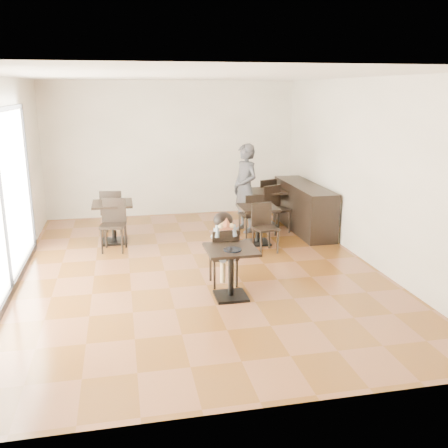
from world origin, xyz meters
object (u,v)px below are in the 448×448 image
object	(u,v)px
child	(223,249)
chair_back_b	(277,210)
chair_back_a	(263,199)
chair_mid_a	(251,215)
chair_mid_b	(266,229)
chair_left_a	(113,212)
cafe_table_back	(265,208)
child_chair	(223,256)
adult_patron	(245,188)
cafe_table_left	(113,223)
child_table	(231,273)
chair_left_b	(113,226)
cafe_table_mid	(258,225)

from	to	relation	value
child	chair_back_b	xyz separation A→B (m)	(1.74, 2.67, -0.09)
chair_back_a	chair_mid_a	bearing A→B (deg)	42.89
chair_mid_b	chair_left_a	world-z (taller)	chair_left_a
chair_mid_b	chair_back_a	bearing A→B (deg)	64.66
cafe_table_back	child_chair	bearing A→B (deg)	-116.89
adult_patron	chair_back_b	distance (m)	0.83
cafe_table_left	cafe_table_back	size ratio (longest dim) A/B	1.00
child_chair	chair_mid_b	world-z (taller)	child_chair
chair_left_a	chair_back_a	world-z (taller)	chair_back_a
child_table	chair_left_b	xyz separation A→B (m)	(-1.70, 2.63, 0.11)
chair_mid_a	chair_back_a	bearing A→B (deg)	-127.07
cafe_table_left	chair_mid_a	bearing A→B (deg)	-2.25
chair_mid_b	child	bearing A→B (deg)	-138.24
cafe_table_mid	cafe_table_left	world-z (taller)	cafe_table_left
child_chair	chair_mid_a	xyz separation A→B (m)	(1.11, 2.52, -0.00)
child_table	cafe_table_back	size ratio (longest dim) A/B	0.93
chair_mid_a	chair_left_b	size ratio (longest dim) A/B	0.93
chair_back_b	child_table	bearing A→B (deg)	-138.71
cafe_table_mid	chair_left_a	bearing A→B (deg)	156.70
chair_mid_b	adult_patron	bearing A→B (deg)	80.42
chair_back_b	child	bearing A→B (deg)	-143.40
cafe_table_mid	chair_mid_a	size ratio (longest dim) A/B	0.83
child_chair	chair_back_b	size ratio (longest dim) A/B	0.93
child_chair	chair_back_b	world-z (taller)	chair_back_b
chair_left_a	adult_patron	bearing A→B (deg)	-175.17
cafe_table_left	chair_mid_b	world-z (taller)	chair_mid_b
child_table	child_chair	world-z (taller)	child_chair
child_table	chair_back_b	bearing A→B (deg)	61.69
chair_left_b	chair_back_b	world-z (taller)	chair_back_b
child	cafe_table_left	world-z (taller)	child
chair_back_a	child	bearing A→B (deg)	44.89
cafe_table_left	chair_back_a	size ratio (longest dim) A/B	0.83
child	chair_mid_b	world-z (taller)	child
cafe_table_mid	chair_mid_b	xyz separation A→B (m)	(0.00, -0.55, 0.08)
cafe_table_left	chair_back_a	world-z (taller)	chair_back_a
chair_left_b	cafe_table_mid	bearing A→B (deg)	7.88
chair_left_b	chair_back_a	distance (m)	3.83
child_table	chair_back_b	world-z (taller)	chair_back_b
adult_patron	chair_back_b	bearing A→B (deg)	48.57
child_table	chair_mid_b	size ratio (longest dim) A/B	0.84
child_table	cafe_table_mid	world-z (taller)	child_table
child_table	cafe_table_left	world-z (taller)	cafe_table_left
adult_patron	cafe_table_left	size ratio (longest dim) A/B	2.30
chair_left_a	child_chair	bearing A→B (deg)	128.31
adult_patron	chair_left_b	bearing A→B (deg)	-93.62
child_chair	chair_left_b	xyz separation A→B (m)	(-1.70, 2.08, 0.03)
chair_mid_b	chair_left_a	xyz separation A→B (m)	(-2.81, 1.76, 0.04)
chair_left_a	chair_back_b	size ratio (longest dim) A/B	1.00
chair_mid_b	chair_left_b	distance (m)	2.89
child_chair	chair_mid_b	xyz separation A→B (m)	(1.11, 1.42, -0.00)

